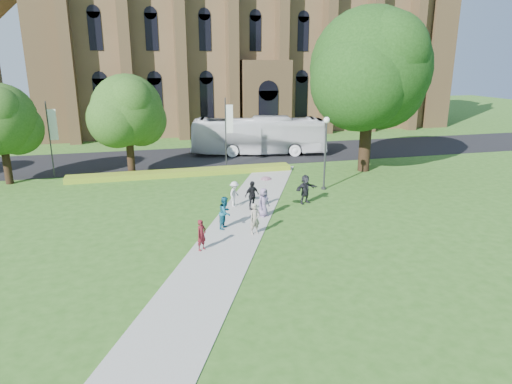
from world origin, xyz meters
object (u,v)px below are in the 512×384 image
object	(u,v)px
streetlamp	(326,144)
pedestrian_0	(202,235)
tour_coach	(258,136)
large_tree	(370,69)

from	to	relation	value
streetlamp	pedestrian_0	xyz separation A→B (m)	(-10.16, -8.77, -2.47)
tour_coach	large_tree	bearing A→B (deg)	-130.60
streetlamp	pedestrian_0	size ratio (longest dim) A/B	3.33
tour_coach	pedestrian_0	xyz separation A→B (m)	(-8.84, -22.25, -1.03)
streetlamp	tour_coach	size ratio (longest dim) A/B	0.40
large_tree	tour_coach	distance (m)	13.02
streetlamp	pedestrian_0	world-z (taller)	streetlamp
pedestrian_0	large_tree	bearing A→B (deg)	1.72
pedestrian_0	streetlamp	bearing A→B (deg)	2.24
large_tree	pedestrian_0	size ratio (longest dim) A/B	8.40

